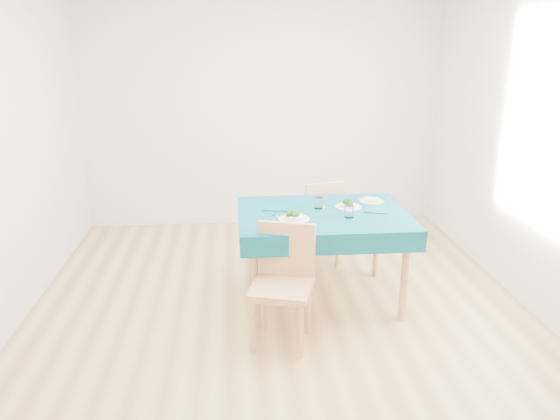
{
  "coord_description": "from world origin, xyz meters",
  "views": [
    {
      "loc": [
        -0.35,
        -3.91,
        2.09
      ],
      "look_at": [
        0.0,
        0.0,
        0.85
      ],
      "focal_mm": 35.0,
      "sensor_mm": 36.0,
      "label": 1
    }
  ],
  "objects": [
    {
      "name": "tumbler_side",
      "position": [
        0.54,
        0.05,
        0.8
      ],
      "size": [
        0.07,
        0.07,
        0.09
      ],
      "primitive_type": "cylinder",
      "color": "white",
      "rests_on": "table"
    },
    {
      "name": "tumbler_center",
      "position": [
        0.34,
        0.3,
        0.8
      ],
      "size": [
        0.07,
        0.07,
        0.09
      ],
      "primitive_type": "cylinder",
      "color": "white",
      "rests_on": "table"
    },
    {
      "name": "room_shell",
      "position": [
        0.0,
        0.0,
        1.35
      ],
      "size": [
        4.02,
        4.52,
        2.73
      ],
      "color": "#A57644",
      "rests_on": "ground"
    },
    {
      "name": "bread_slice",
      "position": [
        0.82,
        0.46,
        0.78
      ],
      "size": [
        0.13,
        0.13,
        0.02
      ],
      "primitive_type": "cube",
      "rotation": [
        0.0,
        0.0,
        -0.29
      ],
      "color": "beige",
      "rests_on": "side_plate"
    },
    {
      "name": "bowl_near",
      "position": [
        0.11,
        0.03,
        0.79
      ],
      "size": [
        0.24,
        0.24,
        0.07
      ],
      "primitive_type": null,
      "color": "white",
      "rests_on": "table"
    },
    {
      "name": "knife_far",
      "position": [
        0.9,
        0.21,
        0.76
      ],
      "size": [
        0.09,
        0.17,
        0.0
      ],
      "primitive_type": "cube",
      "rotation": [
        0.0,
        0.0,
        -0.44
      ],
      "color": "silver",
      "rests_on": "table"
    },
    {
      "name": "table",
      "position": [
        0.37,
        0.19,
        0.38
      ],
      "size": [
        1.35,
        1.03,
        0.76
      ],
      "primitive_type": "cube",
      "color": "#074353",
      "rests_on": "ground"
    },
    {
      "name": "side_plate",
      "position": [
        0.82,
        0.46,
        0.76
      ],
      "size": [
        0.21,
        0.21,
        0.01
      ],
      "primitive_type": "cylinder",
      "color": "#B2D467",
      "rests_on": "table"
    },
    {
      "name": "bowl_far",
      "position": [
        0.59,
        0.3,
        0.79
      ],
      "size": [
        0.21,
        0.21,
        0.06
      ],
      "primitive_type": null,
      "color": "white",
      "rests_on": "table"
    },
    {
      "name": "knife_near",
      "position": [
        0.17,
        0.1,
        0.76
      ],
      "size": [
        0.08,
        0.21,
        0.0
      ],
      "primitive_type": "cube",
      "rotation": [
        0.0,
        0.0,
        -0.28
      ],
      "color": "silver",
      "rests_on": "table"
    },
    {
      "name": "napkin_near",
      "position": [
        -0.0,
        0.32,
        0.76
      ],
      "size": [
        0.22,
        0.18,
        0.01
      ],
      "primitive_type": "cube",
      "rotation": [
        0.0,
        0.0,
        -0.2
      ],
      "color": "#0B4C5C",
      "rests_on": "table"
    },
    {
      "name": "fork_near",
      "position": [
        0.0,
        0.08,
        0.76
      ],
      "size": [
        0.1,
        0.17,
        0.0
      ],
      "primitive_type": "cube",
      "rotation": [
        0.0,
        0.0,
        0.43
      ],
      "color": "silver",
      "rests_on": "table"
    },
    {
      "name": "napkin_far",
      "position": [
        0.79,
        0.18,
        0.76
      ],
      "size": [
        0.2,
        0.16,
        0.01
      ],
      "primitive_type": "cube",
      "rotation": [
        0.0,
        0.0,
        -0.26
      ],
      "color": "#0B4C5C",
      "rests_on": "table"
    },
    {
      "name": "chair_far",
      "position": [
        0.43,
        0.94,
        0.48
      ],
      "size": [
        0.49,
        0.51,
        0.97
      ],
      "primitive_type": "cube",
      "rotation": [
        0.0,
        0.0,
        3.42
      ],
      "color": "tan",
      "rests_on": "ground"
    },
    {
      "name": "fork_far",
      "position": [
        0.39,
        0.33,
        0.76
      ],
      "size": [
        0.06,
        0.18,
        0.0
      ],
      "primitive_type": "cube",
      "rotation": [
        0.0,
        0.0,
        -0.18
      ],
      "color": "silver",
      "rests_on": "table"
    },
    {
      "name": "chair_near",
      "position": [
        -0.03,
        -0.47,
        0.52
      ],
      "size": [
        0.53,
        0.55,
        1.03
      ],
      "primitive_type": "cube",
      "rotation": [
        0.0,
        0.0,
        -0.29
      ],
      "color": "tan",
      "rests_on": "ground"
    }
  ]
}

